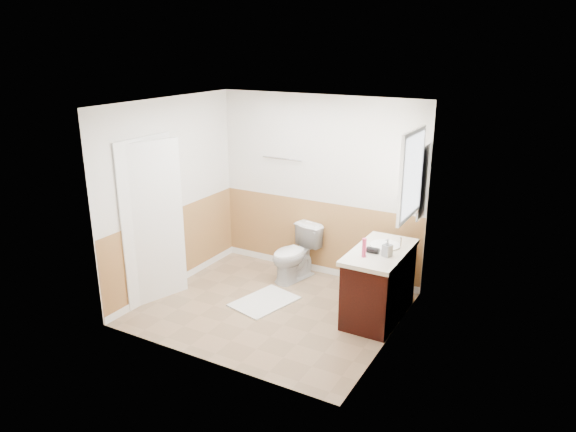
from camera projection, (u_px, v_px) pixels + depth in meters
The scene contains 32 objects.
floor at pixel (271, 308), 6.58m from camera, with size 3.00×3.00×0.00m, color #8C7051.
ceiling at pixel (269, 104), 5.80m from camera, with size 3.00×3.00×0.00m, color white.
wall_back at pixel (319, 187), 7.27m from camera, with size 3.00×3.00×0.00m, color silver.
wall_front at pixel (201, 248), 5.11m from camera, with size 3.00×3.00×0.00m, color silver.
wall_left at pixel (171, 195), 6.88m from camera, with size 3.00×3.00×0.00m, color silver.
wall_right at pixel (394, 234), 5.50m from camera, with size 3.00×3.00×0.00m, color silver.
wainscot_back at pixel (318, 239), 7.50m from camera, with size 3.00×3.00×0.00m, color #9D673E.
wainscot_front at pixel (205, 317), 5.36m from camera, with size 3.00×3.00×0.00m, color #9D673E.
wainscot_left at pixel (176, 249), 7.11m from camera, with size 2.60×2.60×0.00m, color #9D673E.
wainscot_right at pixel (389, 299), 5.74m from camera, with size 2.60×2.60×0.00m, color #9D673E.
toilet at pixel (295, 254), 7.29m from camera, with size 0.42×0.74×0.75m, color silver.
bath_mat at pixel (264, 302), 6.73m from camera, with size 0.55×0.80×0.02m, color white.
vanity_cabinet at pixel (379, 285), 6.28m from camera, with size 0.55×1.10×0.80m, color black.
vanity_knob_left at pixel (353, 272), 6.29m from camera, with size 0.03×0.03×0.03m, color silver.
vanity_knob_right at pixel (359, 266), 6.46m from camera, with size 0.03×0.03×0.03m, color silver.
countertop at pixel (380, 252), 6.15m from camera, with size 0.60×1.15×0.05m, color beige.
sink_basin at pixel (385, 245), 6.26m from camera, with size 0.36×0.36×0.02m, color white.
faucet at pixel (400, 243), 6.16m from camera, with size 0.02×0.02×0.14m, color silver.
lotion_bottle at pixel (364, 248), 5.91m from camera, with size 0.05×0.05×0.22m, color #CF355E.
soap_dispenser at pixel (387, 248), 5.94m from camera, with size 0.09×0.09×0.20m, color gray.
hair_dryer_body at pixel (373, 250), 6.05m from camera, with size 0.07×0.07×0.14m, color black.
hair_dryer_handle at pixel (371, 252), 6.08m from camera, with size 0.03×0.03×0.07m, color black.
mirror_panel at pixel (423, 182), 6.33m from camera, with size 0.02×0.35×0.90m, color silver.
window_frame at pixel (411, 175), 5.85m from camera, with size 0.04×0.80×1.00m, color white.
window_glass at pixel (413, 175), 5.84m from camera, with size 0.01×0.70×0.90m, color white.
door at pixel (154, 223), 6.54m from camera, with size 0.05×0.80×2.04m, color white.
door_frame at pixel (149, 221), 6.57m from camera, with size 0.02×0.92×2.10m, color white.
door_knob at pixel (176, 222), 6.80m from camera, with size 0.06×0.06×0.06m, color silver.
towel_bar at pixel (282, 159), 7.37m from camera, with size 0.02×0.02×0.62m, color silver.
tp_holder_bar at pixel (309, 225), 7.43m from camera, with size 0.02×0.02×0.14m, color silver.
tp_roll at pixel (309, 225), 7.43m from camera, with size 0.11×0.11×0.10m, color white.
tp_sheet at pixel (309, 233), 7.46m from camera, with size 0.10×0.01×0.16m, color white.
Camera 1 is at (3.05, -5.05, 3.14)m, focal length 33.14 mm.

